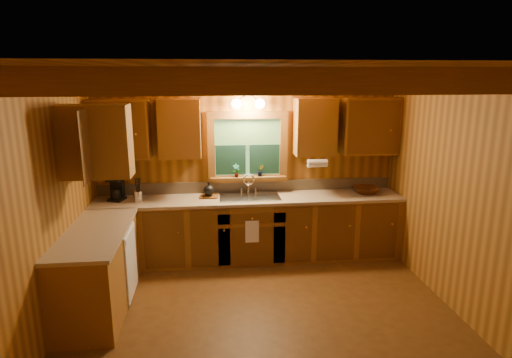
{
  "coord_description": "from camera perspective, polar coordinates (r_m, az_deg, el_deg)",
  "views": [
    {
      "loc": [
        -0.53,
        -3.99,
        2.52
      ],
      "look_at": [
        0.0,
        0.8,
        1.35
      ],
      "focal_mm": 29.77,
      "sensor_mm": 36.0,
      "label": 1
    }
  ],
  "objects": [
    {
      "name": "wall_sconce",
      "position": [
        5.77,
        -1.06,
        10.12
      ],
      "size": [
        0.45,
        0.21,
        0.17
      ],
      "color": "black",
      "rests_on": "room"
    },
    {
      "name": "ceiling_beams",
      "position": [
        4.02,
        1.29,
        13.21
      ],
      "size": [
        4.2,
        2.54,
        0.18
      ],
      "color": "brown",
      "rests_on": "room"
    },
    {
      "name": "room",
      "position": [
        4.21,
        1.21,
        -3.23
      ],
      "size": [
        4.2,
        4.2,
        4.2
      ],
      "color": "#573515",
      "rests_on": "ground"
    },
    {
      "name": "countertop",
      "position": [
        5.53,
        -5.53,
        -3.67
      ],
      "size": [
        4.2,
        2.24,
        0.04
      ],
      "color": "tan",
      "rests_on": "base_cabinets"
    },
    {
      "name": "sink",
      "position": [
        5.86,
        -0.87,
        -2.85
      ],
      "size": [
        0.82,
        0.48,
        0.43
      ],
      "color": "silver",
      "rests_on": "countertop"
    },
    {
      "name": "coffee_maker",
      "position": [
        5.99,
        -18.21,
        -1.22
      ],
      "size": [
        0.18,
        0.23,
        0.31
      ],
      "rotation": [
        0.0,
        0.0,
        -0.32
      ],
      "color": "black",
      "rests_on": "countertop"
    },
    {
      "name": "potted_plant_right",
      "position": [
        5.99,
        0.59,
        1.16
      ],
      "size": [
        0.1,
        0.08,
        0.17
      ],
      "primitive_type": "imported",
      "rotation": [
        0.0,
        0.0,
        0.11
      ],
      "color": "#5C3713",
      "rests_on": "window_sill"
    },
    {
      "name": "teakettle",
      "position": [
        5.84,
        -6.36,
        -1.54
      ],
      "size": [
        0.15,
        0.15,
        0.19
      ],
      "rotation": [
        0.0,
        0.0,
        0.35
      ],
      "color": "black",
      "rests_on": "cutting_board"
    },
    {
      "name": "cutting_board",
      "position": [
        5.86,
        -6.34,
        -2.36
      ],
      "size": [
        0.27,
        0.2,
        0.02
      ],
      "primitive_type": "cube",
      "rotation": [
        0.0,
        0.0,
        -0.11
      ],
      "color": "#5C3713",
      "rests_on": "countertop"
    },
    {
      "name": "window_sill",
      "position": [
        6.0,
        -1.08,
        0.16
      ],
      "size": [
        1.06,
        0.14,
        0.04
      ],
      "primitive_type": "cube",
      "color": "brown",
      "rests_on": "room"
    },
    {
      "name": "paper_towel_roll",
      "position": [
        5.82,
        8.24,
        2.12
      ],
      "size": [
        0.27,
        0.11,
        0.11
      ],
      "primitive_type": "cylinder",
      "rotation": [
        0.0,
        1.57,
        0.0
      ],
      "color": "white",
      "rests_on": "upper_cabinets"
    },
    {
      "name": "upper_cabinets",
      "position": [
        5.45,
        -6.67,
        6.4
      ],
      "size": [
        4.19,
        1.77,
        0.78
      ],
      "color": "brown",
      "rests_on": "room"
    },
    {
      "name": "wicker_basket",
      "position": [
        6.22,
        14.55,
        -1.46
      ],
      "size": [
        0.37,
        0.37,
        0.09
      ],
      "primitive_type": "imported",
      "rotation": [
        0.0,
        0.0,
        -0.02
      ],
      "color": "#48230C",
      "rests_on": "countertop"
    },
    {
      "name": "dish_towel",
      "position": [
        5.65,
        -0.53,
        -7.09
      ],
      "size": [
        0.18,
        0.01,
        0.3
      ],
      "primitive_type": "cube",
      "color": "white",
      "rests_on": "base_cabinets"
    },
    {
      "name": "utensil_crock",
      "position": [
        5.84,
        -15.58,
        -2.15
      ],
      "size": [
        0.11,
        0.11,
        0.32
      ],
      "rotation": [
        0.0,
        0.0,
        0.23
      ],
      "color": "silver",
      "rests_on": "countertop"
    },
    {
      "name": "potted_plant_left",
      "position": [
        5.93,
        -2.66,
        1.14
      ],
      "size": [
        0.12,
        0.09,
        0.19
      ],
      "primitive_type": "imported",
      "rotation": [
        0.0,
        0.0,
        0.26
      ],
      "color": "#5C3713",
      "rests_on": "window_sill"
    },
    {
      "name": "base_cabinets",
      "position": [
        5.67,
        -5.56,
        -8.04
      ],
      "size": [
        4.2,
        2.22,
        0.86
      ],
      "color": "brown",
      "rests_on": "ground"
    },
    {
      "name": "window",
      "position": [
        5.96,
        -1.14,
        4.08
      ],
      "size": [
        1.12,
        0.08,
        1.0
      ],
      "color": "brown",
      "rests_on": "room"
    },
    {
      "name": "dishwasher_panel",
      "position": [
        5.2,
        -16.45,
        -10.64
      ],
      "size": [
        0.02,
        0.6,
        0.8
      ],
      "primitive_type": "cube",
      "color": "white",
      "rests_on": "base_cabinets"
    },
    {
      "name": "backsplash",
      "position": [
        6.1,
        -1.13,
        -0.98
      ],
      "size": [
        4.2,
        0.02,
        0.16
      ],
      "primitive_type": "cube",
      "color": "tan",
      "rests_on": "room"
    }
  ]
}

